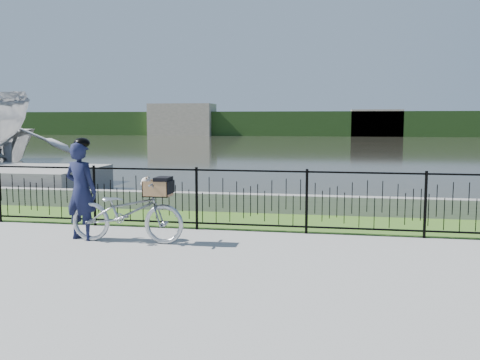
# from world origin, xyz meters

# --- Properties ---
(ground) EXTENTS (120.00, 120.00, 0.00)m
(ground) POSITION_xyz_m (0.00, 0.00, 0.00)
(ground) COLOR gray
(ground) RESTS_ON ground
(grass_strip) EXTENTS (60.00, 2.00, 0.01)m
(grass_strip) POSITION_xyz_m (0.00, 2.60, 0.00)
(grass_strip) COLOR #3F6720
(grass_strip) RESTS_ON ground
(water) EXTENTS (120.00, 120.00, 0.00)m
(water) POSITION_xyz_m (0.00, 33.00, 0.00)
(water) COLOR #2A2920
(water) RESTS_ON ground
(quay_wall) EXTENTS (60.00, 0.30, 0.40)m
(quay_wall) POSITION_xyz_m (0.00, 3.60, 0.20)
(quay_wall) COLOR gray
(quay_wall) RESTS_ON ground
(fence) EXTENTS (14.00, 0.06, 1.15)m
(fence) POSITION_xyz_m (0.00, 1.60, 0.58)
(fence) COLOR black
(fence) RESTS_ON ground
(far_treeline) EXTENTS (120.00, 6.00, 3.00)m
(far_treeline) POSITION_xyz_m (0.00, 60.00, 1.50)
(far_treeline) COLOR #234119
(far_treeline) RESTS_ON ground
(far_building_left) EXTENTS (8.00, 4.00, 4.00)m
(far_building_left) POSITION_xyz_m (-18.00, 58.00, 2.00)
(far_building_left) COLOR #AC9F8A
(far_building_left) RESTS_ON ground
(far_building_right) EXTENTS (6.00, 3.00, 3.20)m
(far_building_right) POSITION_xyz_m (6.00, 58.50, 1.60)
(far_building_right) COLOR #AC9F8A
(far_building_right) RESTS_ON ground
(bicycle_rig) EXTENTS (1.92, 0.67, 1.11)m
(bicycle_rig) POSITION_xyz_m (-1.85, 0.40, 0.51)
(bicycle_rig) COLOR #A5ABB1
(bicycle_rig) RESTS_ON ground
(cyclist) EXTENTS (0.68, 0.52, 1.71)m
(cyclist) POSITION_xyz_m (-2.69, 0.46, 0.85)
(cyclist) COLOR #121633
(cyclist) RESTS_ON ground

